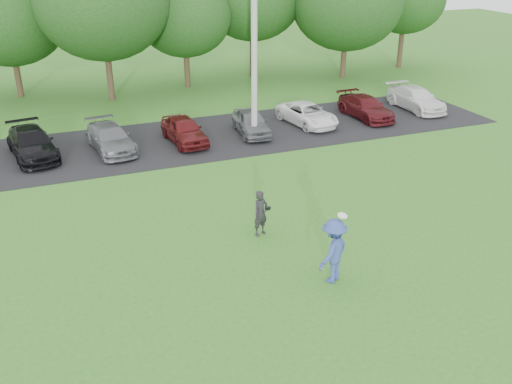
# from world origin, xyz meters

# --- Properties ---
(ground) EXTENTS (100.00, 100.00, 0.00)m
(ground) POSITION_xyz_m (0.00, 0.00, 0.00)
(ground) COLOR #2B7020
(ground) RESTS_ON ground
(parking_lot) EXTENTS (32.00, 6.50, 0.03)m
(parking_lot) POSITION_xyz_m (0.00, 13.00, 0.01)
(parking_lot) COLOR black
(parking_lot) RESTS_ON ground
(utility_pole) EXTENTS (0.28, 0.28, 9.18)m
(utility_pole) POSITION_xyz_m (3.18, 11.77, 4.59)
(utility_pole) COLOR #A2A19C
(utility_pole) RESTS_ON ground
(frisbee_player) EXTENTS (1.42, 1.25, 2.06)m
(frisbee_player) POSITION_xyz_m (0.82, -0.25, 0.96)
(frisbee_player) COLOR #32458F
(frisbee_player) RESTS_ON ground
(camera_bystander) EXTENTS (0.66, 0.55, 1.53)m
(camera_bystander) POSITION_xyz_m (-0.03, 3.01, 0.77)
(camera_bystander) COLOR black
(camera_bystander) RESTS_ON ground
(parked_cars) EXTENTS (28.49, 4.65, 1.22)m
(parked_cars) POSITION_xyz_m (0.65, 12.97, 0.60)
(parked_cars) COLOR black
(parked_cars) RESTS_ON parking_lot
(tree_row) EXTENTS (42.39, 9.85, 8.64)m
(tree_row) POSITION_xyz_m (1.51, 22.76, 4.91)
(tree_row) COLOR #38281C
(tree_row) RESTS_ON ground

